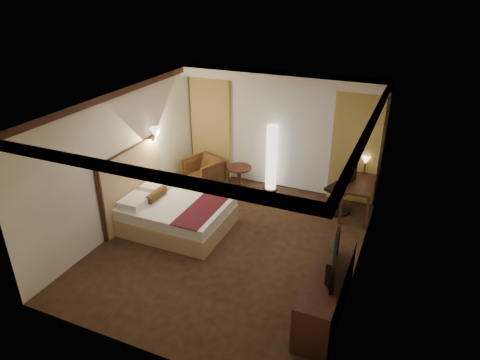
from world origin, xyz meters
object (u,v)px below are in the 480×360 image
at_px(floor_lamp, 271,158).
at_px(television, 328,253).
at_px(armchair, 204,171).
at_px(dresser, 326,292).
at_px(side_table, 239,179).
at_px(bed, 177,215).
at_px(desk, 358,198).
at_px(office_chair, 339,187).

relative_size(floor_lamp, television, 1.53).
height_order(armchair, dresser, armchair).
bearing_deg(side_table, bed, -104.01).
bearing_deg(dresser, side_table, 131.27).
bearing_deg(television, bed, 62.30).
relative_size(floor_lamp, desk, 1.33).
relative_size(side_table, dresser, 0.32).
bearing_deg(armchair, television, -17.89).
height_order(armchair, desk, armchair).
distance_m(bed, floor_lamp, 2.62).
xyz_separation_m(bed, side_table, (0.48, 1.94, 0.02)).
xyz_separation_m(bed, television, (3.18, -1.17, 0.75)).
distance_m(armchair, television, 4.68).
bearing_deg(television, armchair, 42.33).
bearing_deg(television, floor_lamp, 23.09).
distance_m(bed, office_chair, 3.37).
distance_m(floor_lamp, office_chair, 1.71).
bearing_deg(office_chair, side_table, -158.98).
height_order(side_table, television, television).
bearing_deg(bed, television, -20.14).
relative_size(bed, dresser, 1.03).
bearing_deg(desk, bed, -148.19).
xyz_separation_m(bed, floor_lamp, (1.12, 2.31, 0.50)).
distance_m(side_table, floor_lamp, 0.88).
xyz_separation_m(armchair, office_chair, (3.13, 0.09, 0.16)).
bearing_deg(office_chair, armchair, -156.59).
distance_m(dresser, television, 0.67).
bearing_deg(dresser, bed, 160.03).
relative_size(armchair, office_chair, 0.71).
xyz_separation_m(bed, office_chair, (2.76, 1.91, 0.28)).
distance_m(side_table, dresser, 4.14).
relative_size(armchair, floor_lamp, 0.50).
distance_m(desk, television, 3.20).
bearing_deg(floor_lamp, dresser, -58.98).
xyz_separation_m(dresser, television, (-0.03, 0.00, 0.67)).
bearing_deg(desk, television, -89.63).
relative_size(floor_lamp, office_chair, 1.40).
height_order(bed, desk, desk).
relative_size(floor_lamp, dresser, 0.83).
bearing_deg(floor_lamp, television, -59.34).
height_order(side_table, office_chair, office_chair).
height_order(desk, dresser, desk).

